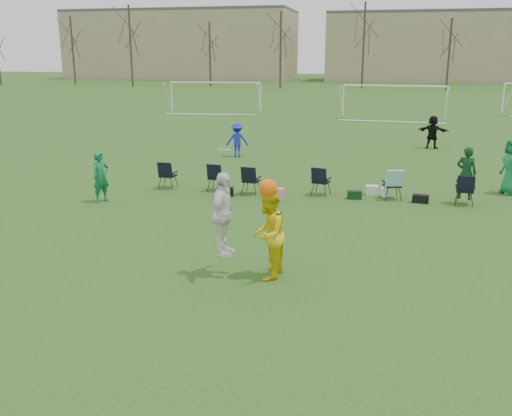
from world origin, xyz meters
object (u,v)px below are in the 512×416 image
(goal_mid, at_px, (394,93))
(center_contest, at_px, (251,226))
(goal_left, at_px, (215,89))
(fielder_green_near, at_px, (101,177))
(fielder_green_far, at_px, (512,166))
(fielder_black, at_px, (433,132))
(fielder_blue, at_px, (237,140))

(goal_mid, bearing_deg, center_contest, -91.68)
(center_contest, relative_size, goal_left, 0.37)
(center_contest, xyz_separation_m, goal_mid, (3.16, 31.74, 0.79))
(fielder_green_near, xyz_separation_m, fielder_green_far, (13.01, 4.03, 0.14))
(fielder_black, bearing_deg, fielder_blue, 44.48)
(fielder_blue, bearing_deg, goal_left, -88.48)
(fielder_black, bearing_deg, goal_left, -25.96)
(goal_mid, bearing_deg, goal_left, 175.87)
(center_contest, bearing_deg, fielder_blue, 105.66)
(center_contest, distance_m, goal_mid, 31.91)
(fielder_green_near, distance_m, goal_mid, 28.17)
(fielder_blue, height_order, center_contest, center_contest)
(fielder_green_far, distance_m, goal_mid, 22.86)
(fielder_blue, xyz_separation_m, fielder_green_far, (10.85, -4.98, 0.18))
(fielder_black, distance_m, goal_left, 21.82)
(goal_left, distance_m, goal_mid, 14.14)
(fielder_green_near, distance_m, fielder_black, 17.56)
(goal_left, height_order, goal_mid, same)
(goal_left, bearing_deg, fielder_black, -48.42)
(fielder_green_near, relative_size, goal_mid, 0.22)
(fielder_green_far, bearing_deg, fielder_blue, -133.11)
(fielder_blue, xyz_separation_m, goal_left, (-6.86, 19.55, 1.14))
(fielder_blue, relative_size, center_contest, 0.57)
(fielder_green_far, bearing_deg, fielder_green_near, -91.23)
(goal_left, bearing_deg, fielder_green_near, -85.65)
(goal_left, relative_size, goal_mid, 1.00)
(fielder_black, height_order, goal_mid, goal_mid)
(fielder_blue, height_order, goal_left, goal_left)
(fielder_green_far, xyz_separation_m, center_contest, (-6.87, -9.21, 0.18))
(fielder_green_near, xyz_separation_m, fielder_black, (11.13, 13.59, 0.01))
(fielder_blue, relative_size, goal_left, 0.21)
(fielder_green_near, relative_size, fielder_green_far, 0.85)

